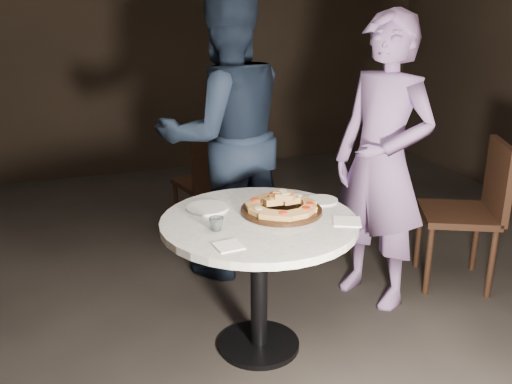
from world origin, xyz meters
TOP-DOWN VIEW (x-y plane):
  - floor at (0.00, 0.00)m, footprint 7.00×7.00m
  - table at (-0.10, -0.05)m, footprint 1.19×1.19m
  - serving_board at (0.04, 0.00)m, footprint 0.48×0.48m
  - focaccia_pile at (0.04, 0.00)m, footprint 0.38×0.38m
  - plate_left at (-0.31, 0.17)m, footprint 0.24×0.24m
  - plate_right at (0.32, 0.08)m, footprint 0.22×0.22m
  - water_glass at (-0.34, -0.13)m, footprint 0.09×0.09m
  - napkin_near at (-0.34, -0.33)m, footprint 0.13×0.13m
  - napkin_far at (0.31, -0.24)m, footprint 0.18×0.18m
  - chair_far at (0.03, 1.50)m, footprint 0.50×0.51m
  - chair_right at (1.47, 0.21)m, footprint 0.62×0.61m
  - diner_navy at (0.01, 0.95)m, footprint 0.99×0.80m
  - diner_teal at (0.79, 0.25)m, footprint 0.66×0.77m

SIDE VIEW (x-z plane):
  - floor at x=0.00m, z-range 0.00..0.00m
  - chair_far at x=0.03m, z-range 0.07..0.93m
  - chair_right at x=1.47m, z-range 0.08..1.05m
  - table at x=-0.10m, z-range 0.24..1.00m
  - napkin_near at x=-0.34m, z-range 0.76..0.77m
  - napkin_far at x=0.31m, z-range 0.76..0.77m
  - plate_right at x=0.32m, z-range 0.76..0.77m
  - plate_left at x=-0.31m, z-range 0.76..0.77m
  - serving_board at x=0.04m, z-range 0.76..0.78m
  - water_glass at x=-0.34m, z-range 0.76..0.83m
  - focaccia_pile at x=0.04m, z-range 0.76..0.86m
  - diner_teal at x=0.79m, z-range 0.00..1.78m
  - diner_navy at x=0.01m, z-range 0.00..1.92m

